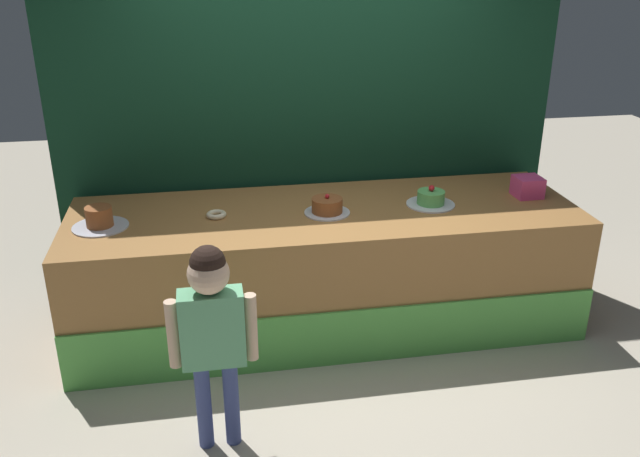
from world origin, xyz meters
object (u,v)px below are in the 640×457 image
(donut, at_px, (216,215))
(cake_right, at_px, (431,199))
(child_figure, at_px, (212,322))
(pink_box, at_px, (528,187))
(cake_center, at_px, (327,206))
(cake_left, at_px, (99,219))

(donut, height_order, cake_right, cake_right)
(child_figure, bearing_deg, pink_box, 27.95)
(pink_box, relative_size, cake_center, 0.60)
(cake_left, relative_size, cake_center, 1.16)
(cake_left, xyz_separation_m, cake_right, (2.19, 0.02, -0.01))
(child_figure, xyz_separation_m, donut, (0.06, 1.17, 0.11))
(pink_box, xyz_separation_m, cake_center, (-1.46, -0.08, -0.02))
(donut, relative_size, cake_center, 0.43)
(cake_left, relative_size, cake_right, 1.06)
(pink_box, xyz_separation_m, cake_left, (-2.92, -0.07, -0.02))
(donut, bearing_deg, pink_box, 0.60)
(donut, distance_m, cake_left, 0.73)
(cake_left, xyz_separation_m, cake_center, (1.46, -0.01, -0.01))
(child_figure, distance_m, cake_right, 1.92)
(donut, distance_m, cake_center, 0.73)
(child_figure, bearing_deg, cake_left, 120.59)
(pink_box, relative_size, cake_right, 0.55)
(child_figure, relative_size, cake_right, 3.54)
(pink_box, height_order, cake_center, pink_box)
(pink_box, relative_size, donut, 1.41)
(donut, bearing_deg, cake_center, -4.46)
(donut, bearing_deg, cake_left, -176.25)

